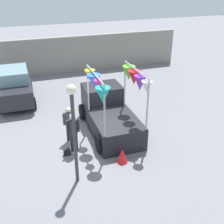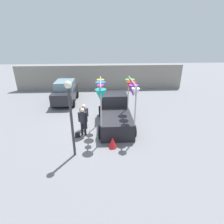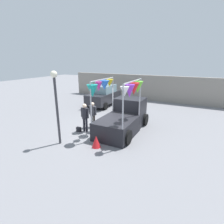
{
  "view_description": "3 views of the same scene",
  "coord_description": "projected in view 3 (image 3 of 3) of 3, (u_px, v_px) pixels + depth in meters",
  "views": [
    {
      "loc": [
        -2.66,
        -10.44,
        6.75
      ],
      "look_at": [
        0.61,
        -0.75,
        1.55
      ],
      "focal_mm": 45.0,
      "sensor_mm": 36.0,
      "label": 1
    },
    {
      "loc": [
        0.06,
        -9.79,
        5.32
      ],
      "look_at": [
        0.64,
        -0.54,
        1.36
      ],
      "focal_mm": 28.0,
      "sensor_mm": 36.0,
      "label": 2
    },
    {
      "loc": [
        4.8,
        -8.68,
        4.18
      ],
      "look_at": [
        0.5,
        -0.23,
        1.3
      ],
      "focal_mm": 28.0,
      "sensor_mm": 36.0,
      "label": 3
    }
  ],
  "objects": [
    {
      "name": "ground_plane",
      "position": [
        106.0,
        130.0,
        10.71
      ],
      "size": [
        60.0,
        60.0,
        0.0
      ],
      "primitive_type": "plane",
      "color": "slate"
    },
    {
      "name": "parked_car",
      "position": [
        104.0,
        95.0,
        16.22
      ],
      "size": [
        1.88,
        4.0,
        1.88
      ],
      "color": "#26262B",
      "rests_on": "ground"
    },
    {
      "name": "street_lamp",
      "position": [
        56.0,
        97.0,
        8.36
      ],
      "size": [
        0.32,
        0.32,
        3.68
      ],
      "color": "#333338",
      "rests_on": "ground"
    },
    {
      "name": "handbag",
      "position": [
        79.0,
        129.0,
        10.47
      ],
      "size": [
        0.28,
        0.16,
        0.28
      ],
      "primitive_type": "cube",
      "color": "black",
      "rests_on": "ground"
    },
    {
      "name": "person_vendor",
      "position": [
        93.0,
        112.0,
        10.96
      ],
      "size": [
        0.53,
        0.34,
        1.62
      ],
      "color": "#2D2823",
      "rests_on": "ground"
    },
    {
      "name": "person_customer",
      "position": [
        85.0,
        115.0,
        10.22
      ],
      "size": [
        0.53,
        0.34,
        1.72
      ],
      "color": "black",
      "rests_on": "ground"
    },
    {
      "name": "vendor_truck",
      "position": [
        124.0,
        115.0,
        10.52
      ],
      "size": [
        2.47,
        4.09,
        3.16
      ],
      "color": "black",
      "rests_on": "ground"
    },
    {
      "name": "folded_kite_bundle_crimson",
      "position": [
        96.0,
        142.0,
        8.57
      ],
      "size": [
        0.56,
        0.56,
        0.6
      ],
      "primitive_type": "cone",
      "rotation": [
        0.0,
        0.0,
        1.89
      ],
      "color": "red",
      "rests_on": "ground"
    },
    {
      "name": "brick_boundary_wall",
      "position": [
        149.0,
        88.0,
        18.24
      ],
      "size": [
        18.0,
        0.36,
        2.6
      ],
      "primitive_type": "cube",
      "color": "gray",
      "rests_on": "ground"
    }
  ]
}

